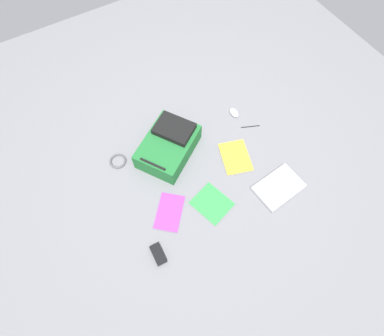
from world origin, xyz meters
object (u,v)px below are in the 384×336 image
pen_black (250,126)px  cable_coil (118,161)px  book_comic (235,157)px  computer_mouse (234,113)px  power_brick (158,254)px  book_red (169,212)px  book_manual (212,204)px  laptop (279,187)px  backpack (169,145)px

pen_black → cable_coil: bearing=-13.3°
book_comic → cable_coil: bearing=-28.3°
computer_mouse → power_brick: 1.23m
book_red → cable_coil: size_ratio=2.47×
cable_coil → book_red: bearing=104.2°
book_comic → book_manual: (0.35, 0.22, 0.00)m
book_red → power_brick: 0.29m
laptop → backpack: bearing=-52.0°
book_red → pen_black: bearing=-161.3°
laptop → power_brick: size_ratio=2.66×
power_brick → pen_black: size_ratio=0.89×
laptop → book_manual: 0.48m
backpack → book_manual: bearing=95.1°
book_comic → cable_coil: size_ratio=2.55×
book_comic → cable_coil: 0.86m
book_comic → book_manual: bearing=32.6°
book_manual → computer_mouse: bearing=-135.1°
laptop → book_manual: bearing=-16.3°
power_brick → pen_black: 1.19m
book_comic → pen_black: bearing=-146.4°
laptop → book_manual: laptop is taller
book_comic → pen_black: book_comic is taller
power_brick → pen_black: power_brick is taller
backpack → laptop: backpack is taller
book_red → cable_coil: cable_coil is taller
backpack → cable_coil: size_ratio=4.49×
cable_coil → power_brick: 0.75m
laptop → power_brick: power_brick is taller
book_manual → book_comic: bearing=-147.4°
computer_mouse → power_brick: (1.03, 0.67, 0.00)m
backpack → book_comic: 0.50m
backpack → cable_coil: (0.37, -0.11, -0.08)m
laptop → pen_black: (-0.14, -0.53, -0.01)m
power_brick → book_comic: bearing=-157.5°
computer_mouse → pen_black: bearing=109.3°
book_manual → backpack: bearing=-84.9°
backpack → pen_black: bearing=168.9°
book_red → pen_black: size_ratio=2.07×
book_red → computer_mouse: (-0.84, -0.46, 0.01)m
backpack → computer_mouse: size_ratio=5.94×
laptop → cable_coil: bearing=-41.1°
backpack → book_red: (0.23, 0.42, -0.08)m
computer_mouse → pen_black: 0.17m
backpack → book_red: 0.49m
cable_coil → pen_black: (-1.01, 0.24, -0.00)m
book_comic → power_brick: 0.89m
laptop → power_brick: 0.94m
computer_mouse → book_manual: bearing=49.9°
pen_black → backpack: bearing=-11.1°
book_manual → computer_mouse: (-0.56, -0.56, 0.01)m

